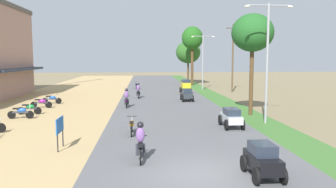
% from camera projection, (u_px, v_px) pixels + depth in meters
% --- Properties ---
extents(ground_plane, '(180.00, 180.00, 0.00)m').
position_uv_depth(ground_plane, '(203.00, 176.00, 12.26)').
color(ground_plane, '#7A6B4C').
extents(road_strip, '(9.00, 140.00, 0.08)m').
position_uv_depth(road_strip, '(203.00, 175.00, 12.25)').
color(road_strip, '#565659').
rests_on(road_strip, ground).
extents(parked_motorbike_third, '(1.80, 0.54, 0.94)m').
position_uv_depth(parked_motorbike_third, '(21.00, 112.00, 23.53)').
color(parked_motorbike_third, black).
rests_on(parked_motorbike_third, dirt_shoulder).
extents(parked_motorbike_fourth, '(1.80, 0.54, 0.94)m').
position_uv_depth(parked_motorbike_fourth, '(30.00, 108.00, 25.34)').
color(parked_motorbike_fourth, black).
rests_on(parked_motorbike_fourth, dirt_shoulder).
extents(parked_motorbike_fifth, '(1.80, 0.54, 0.94)m').
position_uv_depth(parked_motorbike_fifth, '(41.00, 102.00, 28.54)').
color(parked_motorbike_fifth, black).
rests_on(parked_motorbike_fifth, dirt_shoulder).
extents(parked_motorbike_sixth, '(1.80, 0.54, 0.94)m').
position_uv_depth(parked_motorbike_sixth, '(52.00, 99.00, 31.16)').
color(parked_motorbike_sixth, black).
rests_on(parked_motorbike_sixth, dirt_shoulder).
extents(street_signboard, '(0.06, 1.30, 1.50)m').
position_uv_depth(street_signboard, '(60.00, 127.00, 15.61)').
color(street_signboard, '#262628').
rests_on(street_signboard, dirt_shoulder).
extents(median_tree_nearest, '(3.07, 3.07, 7.49)m').
position_uv_depth(median_tree_nearest, '(253.00, 33.00, 24.57)').
color(median_tree_nearest, '#4C351E').
rests_on(median_tree_nearest, median_strip).
extents(median_tree_second, '(3.28, 3.28, 9.12)m').
position_uv_depth(median_tree_second, '(192.00, 39.00, 52.02)').
color(median_tree_second, '#4C351E').
rests_on(median_tree_second, median_strip).
extents(median_tree_third, '(4.19, 4.19, 7.13)m').
position_uv_depth(median_tree_third, '(188.00, 52.00, 57.51)').
color(median_tree_third, '#4C351E').
rests_on(median_tree_third, median_strip).
extents(streetlamp_near, '(3.16, 0.20, 7.71)m').
position_uv_depth(streetlamp_near, '(267.00, 55.00, 21.52)').
color(streetlamp_near, gray).
rests_on(streetlamp_near, median_strip).
extents(streetlamp_mid, '(3.16, 0.20, 7.27)m').
position_uv_depth(streetlamp_mid, '(203.00, 58.00, 44.82)').
color(streetlamp_mid, gray).
rests_on(streetlamp_mid, median_strip).
extents(utility_pole_near, '(1.80, 0.20, 8.49)m').
position_uv_depth(utility_pole_near, '(233.00, 57.00, 41.96)').
color(utility_pole_near, brown).
rests_on(utility_pole_near, ground).
extents(car_hatchback_black, '(1.04, 2.00, 1.23)m').
position_uv_depth(car_hatchback_black, '(262.00, 159.00, 11.88)').
color(car_hatchback_black, black).
rests_on(car_hatchback_black, road_strip).
extents(car_sedan_silver, '(1.10, 2.26, 1.19)m').
position_uv_depth(car_sedan_silver, '(231.00, 117.00, 20.45)').
color(car_sedan_silver, '#B7BCC1').
rests_on(car_sedan_silver, road_strip).
extents(car_sedan_charcoal, '(1.10, 2.26, 1.19)m').
position_uv_depth(car_sedan_charcoal, '(187.00, 94.00, 33.17)').
color(car_sedan_charcoal, '#282D33').
rests_on(car_sedan_charcoal, road_strip).
extents(car_van_yellow, '(1.19, 2.41, 1.67)m').
position_uv_depth(car_van_yellow, '(185.00, 85.00, 40.31)').
color(car_van_yellow, gold).
rests_on(car_van_yellow, road_strip).
extents(motorbike_foreground_rider, '(0.54, 1.80, 1.66)m').
position_uv_depth(motorbike_foreground_rider, '(140.00, 142.00, 13.81)').
color(motorbike_foreground_rider, black).
rests_on(motorbike_foreground_rider, road_strip).
extents(motorbike_ahead_second, '(0.54, 1.80, 0.94)m').
position_uv_depth(motorbike_ahead_second, '(132.00, 125.00, 18.69)').
color(motorbike_ahead_second, black).
rests_on(motorbike_ahead_second, road_strip).
extents(motorbike_ahead_third, '(0.54, 1.80, 1.66)m').
position_uv_depth(motorbike_ahead_third, '(127.00, 98.00, 28.83)').
color(motorbike_ahead_third, black).
rests_on(motorbike_ahead_third, road_strip).
extents(motorbike_ahead_fourth, '(0.54, 1.80, 1.66)m').
position_uv_depth(motorbike_ahead_fourth, '(138.00, 91.00, 35.50)').
color(motorbike_ahead_fourth, black).
rests_on(motorbike_ahead_fourth, road_strip).
extents(motorbike_ahead_fifth, '(0.54, 1.80, 0.94)m').
position_uv_depth(motorbike_ahead_fifth, '(136.00, 85.00, 46.25)').
color(motorbike_ahead_fifth, black).
rests_on(motorbike_ahead_fifth, road_strip).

